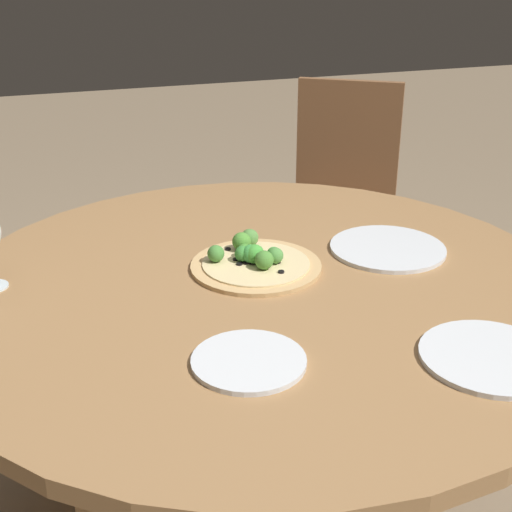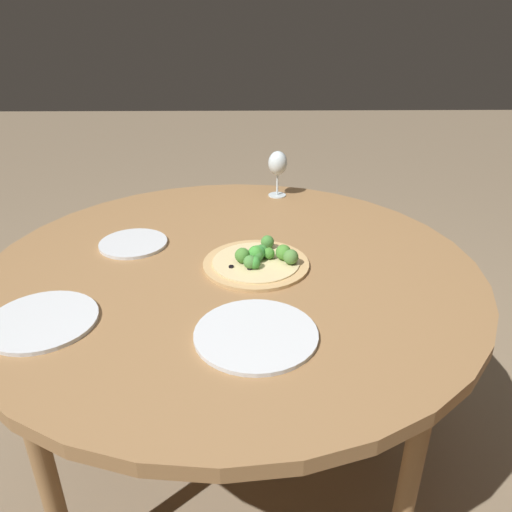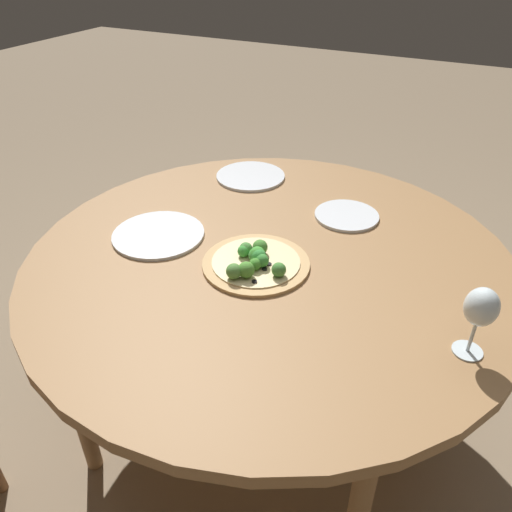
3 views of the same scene
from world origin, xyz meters
name	(u,v)px [view 1 (image 1 of 3)]	position (x,y,z in m)	size (l,w,h in m)	color
dining_table	(262,302)	(0.00, 0.00, 0.66)	(1.38, 1.38, 0.71)	olive
chair	(340,207)	(0.93, -0.63, 0.49)	(0.56, 0.56, 0.93)	brown
pizza	(254,260)	(0.08, -0.01, 0.73)	(0.30, 0.30, 0.06)	tan
plate_near	(388,248)	(0.06, -0.34, 0.72)	(0.28, 0.28, 0.01)	silver
plate_far	(249,361)	(-0.30, 0.13, 0.72)	(0.20, 0.20, 0.01)	silver
plate_side	(491,357)	(-0.43, -0.28, 0.72)	(0.25, 0.25, 0.01)	silver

